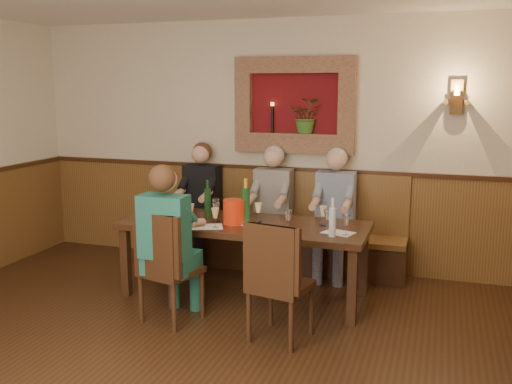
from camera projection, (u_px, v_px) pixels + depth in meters
The scene contains 32 objects.
room_shell at pixel (148, 114), 3.63m from camera, with size 6.04×6.04×2.82m.
wainscoting at pixel (154, 307), 3.87m from camera, with size 6.02×6.02×1.15m.
wall_niche at pixel (298, 109), 6.32m from camera, with size 1.36×0.30×1.06m.
wall_sconce at pixel (456, 98), 5.77m from camera, with size 0.25×0.20×0.35m.
dining_table at pixel (245, 230), 5.58m from camera, with size 2.40×0.90×0.75m.
bench at pixel (272, 240), 6.52m from camera, with size 3.00×0.45×1.11m.
chair_near_left at pixel (170, 289), 5.05m from camera, with size 0.55×0.55×1.01m.
chair_near_right at pixel (279, 305), 4.67m from camera, with size 0.53×0.53×1.01m.
person_bench_left at pixel (200, 214), 6.64m from camera, with size 0.42×0.51×1.42m.
person_bench_mid at pixel (271, 220), 6.37m from camera, with size 0.41×0.51×1.41m.
person_bench_right at pixel (333, 225), 6.16m from camera, with size 0.41×0.51×1.41m.
person_chair_front at pixel (170, 257), 5.00m from camera, with size 0.42×0.51×1.42m.
spittoon_bucket at pixel (234, 212), 5.49m from camera, with size 0.21×0.21×0.24m, color red.
wine_bottle_green_a at pixel (246, 205), 5.50m from camera, with size 0.09×0.09×0.44m.
wine_bottle_green_b at pixel (208, 202), 5.81m from camera, with size 0.09×0.09×0.37m.
water_bottle at pixel (332, 221), 5.03m from camera, with size 0.08×0.08×0.35m.
tasting_sheet_a at pixel (152, 221), 5.61m from camera, with size 0.25×0.18×0.00m, color white.
tasting_sheet_b at pixel (253, 225), 5.46m from camera, with size 0.26×0.19×0.00m, color white.
tasting_sheet_c at pixel (338, 233), 5.18m from camera, with size 0.27×0.20×0.00m, color white.
tasting_sheet_d at pixel (206, 227), 5.39m from camera, with size 0.31×0.22×0.00m, color white.
wine_glass_0 at pixel (154, 210), 5.68m from camera, with size 0.08×0.08×0.19m, color #F3E491, non-canonical shape.
wine_glass_1 at pixel (178, 206), 5.88m from camera, with size 0.08×0.08×0.19m, color white, non-canonical shape.
wine_glass_2 at pixel (191, 214), 5.51m from camera, with size 0.08×0.08×0.19m, color #F3E491, non-canonical shape.
wine_glass_3 at pixel (216, 208), 5.78m from camera, with size 0.08×0.08×0.19m, color white, non-canonical shape.
wine_glass_4 at pixel (239, 215), 5.47m from camera, with size 0.08×0.08×0.19m, color #F3E491, non-canonical shape.
wine_glass_5 at pixel (258, 213), 5.56m from camera, with size 0.08×0.08×0.19m, color #F3E491, non-canonical shape.
wine_glass_6 at pixel (288, 220), 5.25m from camera, with size 0.08×0.08×0.19m, color white, non-canonical shape.
wine_glass_7 at pixel (323, 216), 5.42m from camera, with size 0.08×0.08×0.19m, color #F3E491, non-canonical shape.
wine_glass_8 at pixel (346, 225), 5.07m from camera, with size 0.08×0.08×0.19m, color white, non-canonical shape.
wine_glass_9 at pixel (215, 218), 5.34m from camera, with size 0.08×0.08×0.19m, color #F3E491, non-canonical shape.
wine_glass_10 at pixel (216, 212), 5.58m from camera, with size 0.08×0.08×0.19m, color white, non-canonical shape.
wine_glass_11 at pixel (327, 220), 5.27m from camera, with size 0.08×0.08×0.19m, color white, non-canonical shape.
Camera 1 is at (1.80, -3.26, 2.08)m, focal length 40.00 mm.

